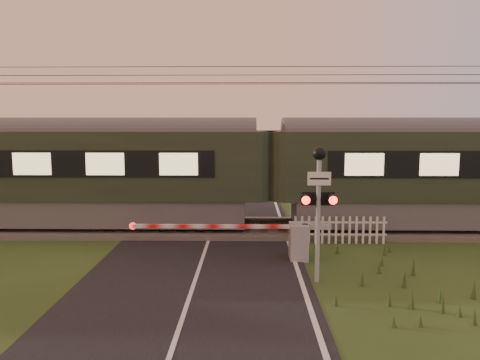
{
  "coord_description": "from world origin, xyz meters",
  "views": [
    {
      "loc": [
        1.38,
        -10.91,
        4.13
      ],
      "look_at": [
        1.12,
        3.2,
        2.35
      ],
      "focal_mm": 35.0,
      "sensor_mm": 36.0,
      "label": 1
    }
  ],
  "objects_px": {
    "train": "(269,172)",
    "boom_gate": "(290,239)",
    "picket_fence": "(339,230)",
    "crossing_signal": "(319,190)"
  },
  "relations": [
    {
      "from": "picket_fence",
      "to": "crossing_signal",
      "type": "bearing_deg",
      "value": -108.88
    },
    {
      "from": "picket_fence",
      "to": "boom_gate",
      "type": "bearing_deg",
      "value": -135.75
    },
    {
      "from": "boom_gate",
      "to": "picket_fence",
      "type": "xyz_separation_m",
      "value": [
        1.82,
        1.78,
        -0.12
      ]
    },
    {
      "from": "boom_gate",
      "to": "picket_fence",
      "type": "relative_size",
      "value": 1.89
    },
    {
      "from": "boom_gate",
      "to": "picket_fence",
      "type": "height_order",
      "value": "boom_gate"
    },
    {
      "from": "train",
      "to": "boom_gate",
      "type": "xyz_separation_m",
      "value": [
        0.48,
        -3.67,
        -1.65
      ]
    },
    {
      "from": "picket_fence",
      "to": "train",
      "type": "bearing_deg",
      "value": 140.6
    },
    {
      "from": "train",
      "to": "boom_gate",
      "type": "height_order",
      "value": "train"
    },
    {
      "from": "boom_gate",
      "to": "picket_fence",
      "type": "distance_m",
      "value": 2.55
    },
    {
      "from": "train",
      "to": "crossing_signal",
      "type": "height_order",
      "value": "train"
    }
  ]
}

